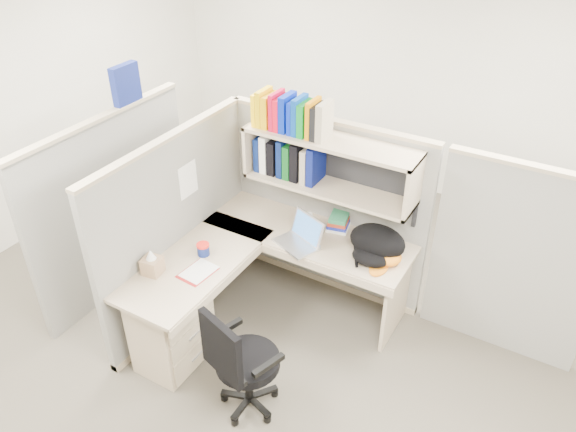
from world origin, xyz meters
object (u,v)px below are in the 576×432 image
Objects in this scene: laptop at (296,233)px; backpack at (374,245)px; desk at (209,304)px; snack_canister at (203,249)px; task_chair at (244,377)px.

laptop is 0.77× the size of backpack.
backpack is at bearing 39.02° from desk.
snack_canister is at bearing -118.72° from laptop.
snack_canister is 0.11× the size of task_chair.
desk is at bearing -99.37° from laptop.
backpack is 1.32m from snack_canister.
backpack is 4.35× the size of snack_canister.
desk is at bearing 146.49° from task_chair.
task_chair is at bearing -33.51° from desk.
backpack is at bearing 70.55° from task_chair.
laptop is (0.40, 0.67, 0.41)m from desk.
desk is 1.85× the size of task_chair.
desk is 1.36m from backpack.
laptop reaches higher than task_chair.
laptop is 3.36× the size of snack_canister.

